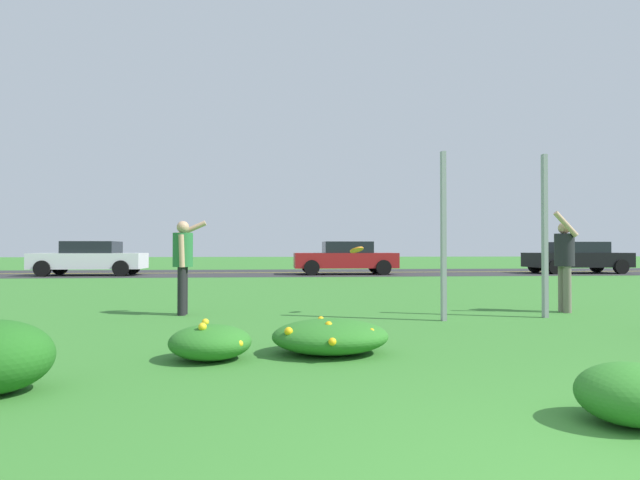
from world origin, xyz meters
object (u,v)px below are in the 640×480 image
(car_black_leftmost, at_px, (577,257))
(sign_post_near_path, at_px, (443,236))
(person_thrower_green_shirt, at_px, (183,258))
(car_red_center_left, at_px, (346,258))
(car_white_center_right, at_px, (90,258))
(person_catcher_dark_shirt, at_px, (564,258))
(sign_post_by_roadside, at_px, (545,236))
(frisbee_orange, at_px, (357,250))

(car_black_leftmost, bearing_deg, sign_post_near_path, -127.06)
(car_black_leftmost, bearing_deg, person_thrower_green_shirt, -138.26)
(person_thrower_green_shirt, height_order, car_red_center_left, person_thrower_green_shirt)
(car_black_leftmost, xyz_separation_m, car_white_center_right, (-21.79, 0.00, 0.00))
(person_catcher_dark_shirt, xyz_separation_m, car_red_center_left, (-1.98, 14.16, -0.23))
(car_white_center_right, bearing_deg, person_catcher_dark_shirt, -47.55)
(person_catcher_dark_shirt, bearing_deg, sign_post_by_roadside, -137.27)
(sign_post_near_path, distance_m, person_catcher_dark_shirt, 2.69)
(sign_post_by_roadside, relative_size, frisbee_orange, 10.48)
(sign_post_by_roadside, relative_size, car_black_leftmost, 0.60)
(frisbee_orange, bearing_deg, sign_post_near_path, -37.57)
(person_thrower_green_shirt, xyz_separation_m, car_black_leftmost, (15.59, 13.91, -0.23))
(frisbee_orange, xyz_separation_m, car_red_center_left, (1.77, 14.09, -0.38))
(sign_post_near_path, xyz_separation_m, frisbee_orange, (-1.24, 0.95, -0.22))
(person_thrower_green_shirt, relative_size, car_red_center_left, 0.36)
(car_black_leftmost, relative_size, car_white_center_right, 1.00)
(person_thrower_green_shirt, bearing_deg, car_black_leftmost, 41.74)
(frisbee_orange, relative_size, car_black_leftmost, 0.06)
(frisbee_orange, bearing_deg, sign_post_by_roadside, -13.57)
(car_red_center_left, xyz_separation_m, car_white_center_right, (-10.97, 0.00, 0.00))
(person_thrower_green_shirt, distance_m, car_red_center_left, 14.71)
(person_thrower_green_shirt, relative_size, car_black_leftmost, 0.36)
(car_black_leftmost, distance_m, car_red_center_left, 10.82)
(person_catcher_dark_shirt, bearing_deg, person_thrower_green_shirt, 177.92)
(car_white_center_right, bearing_deg, car_red_center_left, 0.00)
(sign_post_near_path, bearing_deg, frisbee_orange, 142.43)
(car_white_center_right, bearing_deg, sign_post_by_roadside, -50.48)
(person_thrower_green_shirt, height_order, frisbee_orange, person_thrower_green_shirt)
(car_red_center_left, relative_size, car_white_center_right, 1.00)
(car_black_leftmost, bearing_deg, frisbee_orange, -131.79)
(person_thrower_green_shirt, distance_m, car_white_center_right, 15.23)
(sign_post_by_roadside, relative_size, car_red_center_left, 0.60)
(sign_post_by_roadside, distance_m, car_red_center_left, 14.89)
(person_catcher_dark_shirt, height_order, car_red_center_left, person_catcher_dark_shirt)
(sign_post_by_roadside, xyz_separation_m, person_catcher_dark_shirt, (0.72, 0.67, -0.38))
(sign_post_by_roadside, bearing_deg, frisbee_orange, 166.43)
(person_catcher_dark_shirt, bearing_deg, car_red_center_left, 97.97)
(person_thrower_green_shirt, bearing_deg, sign_post_near_path, -14.96)
(sign_post_near_path, xyz_separation_m, person_thrower_green_shirt, (-4.23, 1.13, -0.37))
(sign_post_by_roadside, distance_m, person_catcher_dark_shirt, 1.05)
(car_red_center_left, bearing_deg, sign_post_near_path, -92.04)
(frisbee_orange, height_order, car_white_center_right, car_white_center_right)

